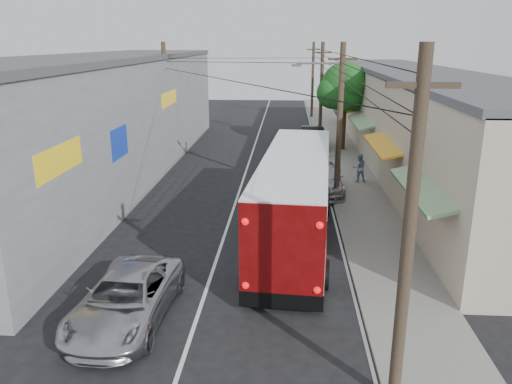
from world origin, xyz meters
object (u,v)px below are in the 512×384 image
parked_suv (322,179)px  parked_car_mid (303,144)px  coach_bus (296,196)px  parked_car_far (313,137)px  pedestrian_far (359,168)px  pedestrian_near (337,172)px  jeepney (126,299)px

parked_suv → parked_car_mid: bearing=93.9°
coach_bus → parked_suv: coach_bus is taller
parked_car_far → pedestrian_far: pedestrian_far is taller
parked_car_mid → pedestrian_near: 8.74m
parked_suv → pedestrian_far: pedestrian_far is taller
coach_bus → jeepney: bearing=-121.6°
coach_bus → parked_car_far: coach_bus is taller
parked_car_mid → pedestrian_near: size_ratio=2.82×
jeepney → parked_car_far: size_ratio=1.09×
jeepney → pedestrian_far: 18.00m
parked_car_far → pedestrian_far: bearing=-80.0°
coach_bus → pedestrian_near: 8.15m
pedestrian_near → parked_car_mid: bearing=-92.1°
pedestrian_far → pedestrian_near: bearing=25.5°
jeepney → pedestrian_near: size_ratio=3.24×
parked_car_mid → pedestrian_near: bearing=-85.7°
jeepney → parked_car_mid: bearing=78.7°
parked_car_mid → parked_car_far: bearing=67.4°
jeepney → parked_suv: size_ratio=1.01×
coach_bus → jeepney: (-5.04, -6.92, -1.13)m
parked_suv → parked_car_far: parked_car_far is taller
pedestrian_near → pedestrian_far: pedestrian_far is taller
parked_suv → parked_car_far: 12.18m
coach_bus → parked_car_far: size_ratio=2.60×
parked_car_mid → pedestrian_near: (1.64, -8.58, 0.15)m
jeepney → pedestrian_far: pedestrian_far is taller
pedestrian_near → parked_suv: bearing=31.5°
coach_bus → jeepney: 8.63m
parked_car_far → pedestrian_near: (0.84, -11.36, 0.13)m
pedestrian_far → parked_car_far: bearing=-88.7°
parked_car_far → pedestrian_near: bearing=-87.9°
coach_bus → jeepney: coach_bus is taller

